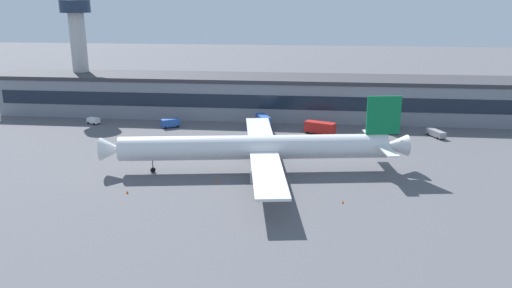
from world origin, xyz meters
TOP-DOWN VIEW (x-y plane):
  - ground_plane at (0.00, 0.00)m, footprint 600.00×600.00m
  - terminal_building at (0.00, 50.97)m, footprint 179.22×18.44m
  - airliner at (0.10, -2.31)m, footprint 66.52×57.60m
  - control_tower at (-65.31, 54.61)m, footprint 9.71×9.71m
  - fuel_truck at (14.06, 30.64)m, footprint 8.84×5.70m
  - belt_loader at (45.17, 30.82)m, footprint 4.31×6.68m
  - baggage_tug at (-53.53, 34.84)m, footprint 4.09×3.22m
  - stair_truck at (34.02, 34.48)m, footprint 2.74×6.13m
  - crew_van at (-29.53, 33.10)m, footprint 5.57×4.64m
  - catering_truck at (-2.27, 33.68)m, footprint 4.98×7.65m
  - traffic_cone_0 at (-7.53, -10.08)m, footprint 0.48×0.48m
  - traffic_cone_1 at (-23.82, -18.36)m, footprint 0.49×0.49m
  - traffic_cone_2 at (17.56, -18.72)m, footprint 0.46×0.46m

SIDE VIEW (x-z plane):
  - ground_plane at x=0.00m, z-range 0.00..0.00m
  - traffic_cone_2 at x=17.56m, z-range 0.00..0.57m
  - traffic_cone_0 at x=-7.53m, z-range 0.00..0.60m
  - traffic_cone_1 at x=-23.82m, z-range 0.00..0.62m
  - baggage_tug at x=-53.53m, z-range 0.16..2.01m
  - belt_loader at x=45.17m, z-range 0.18..2.13m
  - crew_van at x=-29.53m, z-range 0.18..2.73m
  - fuel_truck at x=14.06m, z-range 0.21..3.56m
  - stair_truck at x=34.02m, z-range 0.20..3.75m
  - catering_truck at x=-2.27m, z-range 0.22..4.37m
  - airliner at x=0.10m, z-range -2.83..13.61m
  - terminal_building at x=0.00m, z-range 0.02..12.82m
  - control_tower at x=-65.31m, z-range 4.31..42.16m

